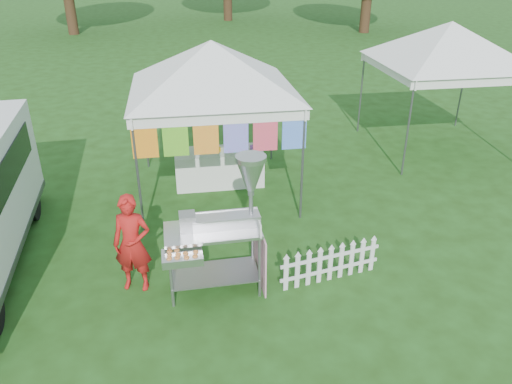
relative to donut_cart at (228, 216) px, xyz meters
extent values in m
plane|color=#1F3F12|center=(0.11, -0.21, -1.21)|extent=(120.00, 120.00, 0.00)
cylinder|color=#59595E|center=(-1.31, 1.87, -0.16)|extent=(0.04, 0.04, 2.10)
cylinder|color=#59595E|center=(1.53, 1.87, -0.16)|extent=(0.04, 0.04, 2.10)
cylinder|color=#59595E|center=(-1.31, 4.71, -0.16)|extent=(0.04, 0.04, 2.10)
cylinder|color=#59595E|center=(1.53, 4.71, -0.16)|extent=(0.04, 0.04, 2.10)
cube|color=white|center=(0.11, 1.87, 0.79)|extent=(3.00, 0.03, 0.22)
cube|color=white|center=(0.11, 4.71, 0.79)|extent=(3.00, 0.03, 0.22)
pyramid|color=white|center=(0.11, 3.29, 1.79)|extent=(4.24, 4.24, 0.90)
cylinder|color=#59595E|center=(0.11, 1.87, 0.87)|extent=(3.00, 0.03, 0.03)
cube|color=#D45417|center=(-1.14, 1.87, 0.52)|extent=(0.42, 0.01, 0.70)
cube|color=#1A8C17|center=(-0.64, 1.87, 0.52)|extent=(0.42, 0.01, 0.70)
cube|color=red|center=(-0.14, 1.87, 0.52)|extent=(0.42, 0.01, 0.70)
cube|color=#B51AB6|center=(0.36, 1.87, 0.52)|extent=(0.42, 0.01, 0.70)
cube|color=#D31A81|center=(0.86, 1.87, 0.52)|extent=(0.42, 0.01, 0.70)
cube|color=blue|center=(1.36, 1.87, 0.52)|extent=(0.42, 0.01, 0.70)
cylinder|color=#59595E|center=(4.19, 3.37, -0.16)|extent=(0.04, 0.04, 2.10)
cylinder|color=#59595E|center=(4.19, 6.21, -0.16)|extent=(0.04, 0.04, 2.10)
cylinder|color=#59595E|center=(7.03, 6.21, -0.16)|extent=(0.04, 0.04, 2.10)
cube|color=white|center=(5.61, 3.37, 0.79)|extent=(3.00, 0.03, 0.22)
cube|color=white|center=(5.61, 6.21, 0.79)|extent=(3.00, 0.03, 0.22)
pyramid|color=white|center=(5.61, 4.79, 1.79)|extent=(4.24, 4.24, 0.90)
cylinder|color=#59595E|center=(5.61, 3.37, 0.87)|extent=(3.00, 0.03, 0.03)
cylinder|color=gray|center=(-0.83, -0.29, -0.71)|extent=(0.05, 0.05, 1.00)
cylinder|color=gray|center=(0.40, -0.26, -0.71)|extent=(0.05, 0.05, 1.00)
cylinder|color=gray|center=(-0.84, 0.27, -0.71)|extent=(0.05, 0.05, 1.00)
cylinder|color=gray|center=(0.39, 0.30, -0.71)|extent=(0.05, 0.05, 1.00)
cube|color=gray|center=(-0.22, 0.00, -0.93)|extent=(1.28, 0.66, 0.02)
cube|color=#B7B7BC|center=(-0.22, 0.00, -0.21)|extent=(1.35, 0.70, 0.04)
cube|color=#B7B7BC|center=(-0.02, 0.06, -0.10)|extent=(0.95, 0.30, 0.17)
cube|color=gray|center=(-0.55, 0.05, -0.06)|extent=(0.23, 0.25, 0.24)
cylinder|color=gray|center=(0.34, 0.07, 0.29)|extent=(0.06, 0.06, 1.00)
cone|color=#B7B7BC|center=(0.34, 0.07, 0.57)|extent=(0.41, 0.41, 0.44)
cylinder|color=#B7B7BC|center=(0.34, 0.07, 0.81)|extent=(0.43, 0.43, 0.07)
cube|color=#B7B7BC|center=(-0.65, -0.43, -0.32)|extent=(0.54, 0.34, 0.11)
cube|color=#CA889E|center=(0.46, 0.02, -0.71)|extent=(0.04, 0.83, 0.90)
cube|color=white|center=(0.40, -0.29, -0.08)|extent=(0.02, 0.16, 0.20)
imported|color=#AF1715|center=(-1.35, 0.24, -0.46)|extent=(0.61, 0.47, 1.50)
cube|color=black|center=(-3.16, 1.68, 0.28)|extent=(0.17, 2.63, 0.53)
cylinder|color=black|center=(-3.34, 2.63, -0.88)|extent=(0.25, 0.66, 0.65)
cube|color=silver|center=(0.80, -0.19, -0.93)|extent=(0.07, 0.03, 0.56)
cube|color=silver|center=(0.98, -0.16, -0.93)|extent=(0.07, 0.03, 0.56)
cube|color=silver|center=(1.15, -0.13, -0.93)|extent=(0.07, 0.03, 0.56)
cube|color=silver|center=(1.33, -0.09, -0.93)|extent=(0.07, 0.03, 0.56)
cube|color=silver|center=(1.51, -0.06, -0.93)|extent=(0.07, 0.03, 0.56)
cube|color=silver|center=(1.68, -0.02, -0.93)|extent=(0.07, 0.03, 0.56)
cube|color=silver|center=(1.86, 0.01, -0.93)|extent=(0.07, 0.03, 0.56)
cube|color=silver|center=(2.04, 0.05, -0.93)|extent=(0.07, 0.03, 0.56)
cube|color=silver|center=(2.21, 0.08, -0.93)|extent=(0.07, 0.03, 0.56)
cube|color=silver|center=(1.51, -0.06, -1.03)|extent=(1.59, 0.33, 0.05)
cube|color=silver|center=(1.51, -0.06, -0.79)|extent=(1.59, 0.33, 0.05)
cube|color=white|center=(0.20, 3.55, -0.83)|extent=(1.80, 0.70, 0.75)
camera|label=1|loc=(-0.58, -5.95, 3.38)|focal=35.00mm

